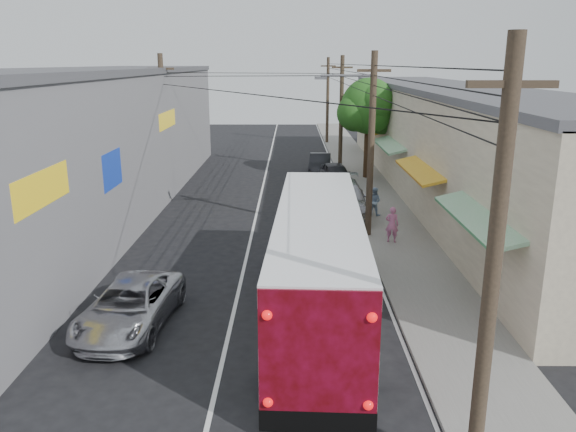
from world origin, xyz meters
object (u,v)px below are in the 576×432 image
(coach_bus, at_px, (318,262))
(pedestrian_near, at_px, (392,224))
(parked_car_far, at_px, (320,164))
(parked_suv, at_px, (342,199))
(parked_car_mid, at_px, (336,174))
(pedestrian_far, at_px, (374,201))
(jeepney, at_px, (130,306))

(coach_bus, relative_size, pedestrian_near, 7.65)
(parked_car_far, height_order, pedestrian_near, pedestrian_near)
(parked_suv, relative_size, parked_car_mid, 1.46)
(coach_bus, xyz_separation_m, pedestrian_far, (3.35, 11.38, -0.92))
(pedestrian_far, bearing_deg, coach_bus, 107.41)
(pedestrian_near, bearing_deg, coach_bus, 78.35)
(parked_car_far, xyz_separation_m, pedestrian_far, (2.14, -11.60, 0.15))
(coach_bus, distance_m, pedestrian_near, 7.85)
(jeepney, bearing_deg, coach_bus, 13.36)
(parked_suv, xyz_separation_m, pedestrian_far, (1.58, -0.27, -0.04))
(coach_bus, relative_size, pedestrian_far, 8.32)
(coach_bus, bearing_deg, jeepney, -169.30)
(coach_bus, relative_size, jeepney, 2.47)
(parked_car_far, relative_size, pedestrian_near, 2.67)
(parked_car_mid, bearing_deg, pedestrian_far, -87.92)
(parked_car_mid, relative_size, parked_car_far, 0.99)
(parked_suv, bearing_deg, pedestrian_near, -68.78)
(parked_suv, bearing_deg, parked_car_far, 93.96)
(parked_car_mid, relative_size, pedestrian_near, 2.65)
(coach_bus, bearing_deg, parked_car_mid, 86.47)
(jeepney, distance_m, pedestrian_far, 15.05)
(parked_suv, height_order, parked_car_mid, parked_suv)
(parked_suv, xyz_separation_m, parked_car_far, (-0.56, 11.34, -0.19))
(parked_car_mid, bearing_deg, parked_suv, -99.70)
(jeepney, distance_m, pedestrian_near, 11.88)
(jeepney, bearing_deg, pedestrian_near, 46.09)
(parked_car_far, bearing_deg, parked_car_mid, -73.82)
(jeepney, height_order, parked_car_far, parked_car_far)
(jeepney, xyz_separation_m, pedestrian_far, (8.85, 12.17, 0.17))
(coach_bus, distance_m, jeepney, 5.66)
(parked_suv, distance_m, parked_car_mid, 7.40)
(pedestrian_near, bearing_deg, pedestrian_far, -73.63)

